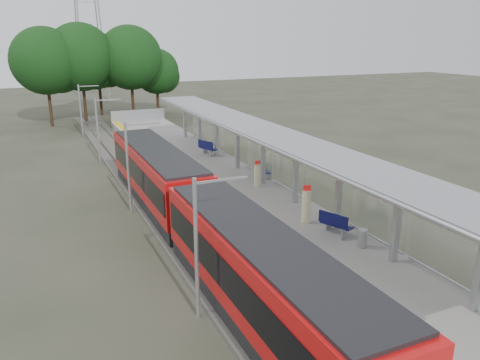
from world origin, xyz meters
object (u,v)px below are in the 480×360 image
Objects in this scene: litter_bin at (362,238)px; info_pillar_near at (306,206)px; bench_far at (207,147)px; train at (196,211)px; bench_mid at (263,170)px; bench_near at (335,223)px; info_pillar_far at (257,175)px.

info_pillar_near is at bearing 101.62° from litter_bin.
bench_far reaches higher than litter_bin.
train reaches higher than info_pillar_near.
bench_mid is (7.10, 6.83, -0.51)m from train.
bench_near is (5.89, -3.01, -0.48)m from train.
train is 13.97× the size of info_pillar_near.
bench_near is 1.93m from info_pillar_near.
bench_near is 9.92m from bench_mid.
info_pillar_far is at bearing -111.91° from bench_far.
bench_mid is 0.89× the size of bench_far.
info_pillar_near is (-0.43, -15.36, 0.25)m from bench_far.
train is 15.39m from bench_far.
bench_far is (-1.22, 7.38, 0.07)m from bench_mid.
bench_near is 8.30m from info_pillar_far.
litter_bin is at bearing -54.16° from info_pillar_near.
bench_mid is at bearing 46.38° from info_pillar_far.
info_pillar_far reaches higher than litter_bin.
litter_bin is (-0.93, -11.51, -0.12)m from bench_mid.
train is 5.57m from info_pillar_near.
train is at bearing 142.86° from litter_bin.
litter_bin is (0.29, -1.67, -0.15)m from bench_near.
bench_far is at bearing 90.89° from litter_bin.
bench_near reaches higher than bench_mid.
bench_near is 0.94× the size of bench_far.
info_pillar_near is 6.45m from info_pillar_far.
litter_bin is at bearing -102.80° from bench_near.
litter_bin is at bearing -85.93° from bench_mid.
bench_far is at bearing 84.56° from info_pillar_far.
info_pillar_far reaches higher than bench_near.
bench_far is at bearing 67.51° from train.
train is 16.67× the size of info_pillar_far.
train is at bearing -134.46° from bench_far.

